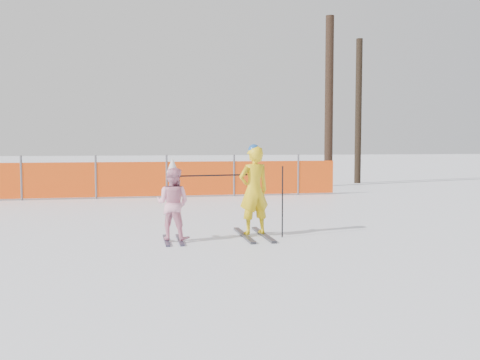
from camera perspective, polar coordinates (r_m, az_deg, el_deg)
name	(u,v)px	position (r m, az deg, el deg)	size (l,w,h in m)	color
ground	(246,247)	(8.26, 0.68, -7.17)	(120.00, 120.00, 0.00)	white
adult	(254,191)	(9.12, 1.49, -1.17)	(0.62, 1.48, 1.58)	black
child	(173,203)	(8.73, -7.18, -2.46)	(0.71, 0.97, 1.36)	black
ski_poles	(249,189)	(8.95, 1.01, -0.96)	(1.73, 0.21, 1.21)	black
safety_fence	(78,180)	(15.77, -16.88, 0.03)	(15.15, 0.06, 1.25)	#595960
tree_trunks	(341,106)	(20.75, 10.70, 7.81)	(1.91, 1.34, 6.23)	black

